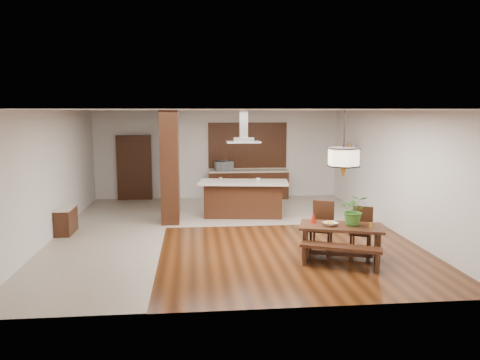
{
  "coord_description": "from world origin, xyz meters",
  "views": [
    {
      "loc": [
        -0.81,
        -10.92,
        2.87
      ],
      "look_at": [
        0.3,
        0.0,
        1.25
      ],
      "focal_mm": 35.0,
      "sensor_mm": 36.0,
      "label": 1
    }
  ],
  "objects": [
    {
      "name": "napkin_cone",
      "position": [
        1.57,
        -2.01,
        0.77
      ],
      "size": [
        0.18,
        0.18,
        0.21
      ],
      "primitive_type": "cone",
      "rotation": [
        0.0,
        0.0,
        0.4
      ],
      "color": "#A6190B",
      "rests_on": "dining_table"
    },
    {
      "name": "range_hood",
      "position": [
        0.55,
        1.57,
        2.46
      ],
      "size": [
        0.9,
        0.55,
        0.87
      ],
      "primitive_type": null,
      "color": "silver",
      "rests_on": "room_shell"
    },
    {
      "name": "partition_pier",
      "position": [
        -1.4,
        1.2,
        1.45
      ],
      "size": [
        0.45,
        1.0,
        2.9
      ],
      "primitive_type": "cube",
      "color": "black",
      "rests_on": "ground"
    },
    {
      "name": "partition_stub",
      "position": [
        -1.4,
        3.3,
        1.45
      ],
      "size": [
        0.18,
        2.4,
        2.9
      ],
      "primitive_type": "cube",
      "color": "silver",
      "rests_on": "ground"
    },
    {
      "name": "pendant_lantern",
      "position": [
        2.06,
        -2.28,
        2.25
      ],
      "size": [
        0.64,
        0.64,
        1.31
      ],
      "primitive_type": null,
      "color": "beige",
      "rests_on": "room_shell"
    },
    {
      "name": "island_cup",
      "position": [
        0.95,
        1.48,
        1.03
      ],
      "size": [
        0.13,
        0.13,
        0.09
      ],
      "primitive_type": "imported",
      "rotation": [
        0.0,
        0.0,
        -0.2
      ],
      "color": "white",
      "rests_on": "kitchen_island"
    },
    {
      "name": "room_shell",
      "position": [
        0.0,
        0.0,
        2.06
      ],
      "size": [
        9.0,
        9.04,
        2.92
      ],
      "color": "#351909",
      "rests_on": "ground"
    },
    {
      "name": "dining_bench",
      "position": [
        1.88,
        -2.83,
        0.21
      ],
      "size": [
        1.49,
        0.92,
        0.42
      ],
      "primitive_type": null,
      "rotation": [
        0.0,
        0.0,
        -0.43
      ],
      "color": "black",
      "rests_on": "ground"
    },
    {
      "name": "tile_kitchen",
      "position": [
        1.25,
        2.5,
        0.01
      ],
      "size": [
        5.5,
        4.0,
        0.01
      ],
      "primitive_type": "cube",
      "color": "#B2A594",
      "rests_on": "ground"
    },
    {
      "name": "dining_table",
      "position": [
        2.06,
        -2.28,
        0.49
      ],
      "size": [
        1.76,
        1.25,
        0.66
      ],
      "rotation": [
        0.0,
        0.0,
        -0.31
      ],
      "color": "black",
      "rests_on": "ground"
    },
    {
      "name": "hallway_doorway",
      "position": [
        -2.7,
        4.4,
        1.05
      ],
      "size": [
        1.1,
        0.2,
        2.1
      ],
      "primitive_type": "cube",
      "color": "black",
      "rests_on": "ground"
    },
    {
      "name": "dining_chair_left",
      "position": [
        1.83,
        -1.7,
        0.5
      ],
      "size": [
        0.6,
        0.6,
        1.01
      ],
      "primitive_type": null,
      "rotation": [
        0.0,
        0.0,
        -0.45
      ],
      "color": "black",
      "rests_on": "ground"
    },
    {
      "name": "microwave",
      "position": [
        0.19,
        4.16,
        1.1
      ],
      "size": [
        0.63,
        0.5,
        0.31
      ],
      "primitive_type": "imported",
      "rotation": [
        0.0,
        0.0,
        0.23
      ],
      "color": "#B7BABE",
      "rests_on": "rear_counter"
    },
    {
      "name": "rear_counter",
      "position": [
        1.0,
        4.2,
        0.48
      ],
      "size": [
        2.6,
        0.62,
        0.95
      ],
      "color": "black",
      "rests_on": "ground"
    },
    {
      "name": "shelf_upper",
      "position": [
        3.87,
        2.6,
        1.8
      ],
      "size": [
        0.26,
        0.9,
        0.04
      ],
      "primitive_type": "cube",
      "color": "black",
      "rests_on": "room_shell"
    },
    {
      "name": "foliage_plant",
      "position": [
        2.3,
        -2.28,
        0.97
      ],
      "size": [
        0.66,
        0.61,
        0.6
      ],
      "primitive_type": "imported",
      "rotation": [
        0.0,
        0.0,
        -0.3
      ],
      "color": "#3D7928",
      "rests_on": "dining_table"
    },
    {
      "name": "shelf_lower",
      "position": [
        3.87,
        2.6,
        1.4
      ],
      "size": [
        0.26,
        0.9,
        0.04
      ],
      "primitive_type": "cube",
      "color": "black",
      "rests_on": "room_shell"
    },
    {
      "name": "hallway_console",
      "position": [
        -3.81,
        0.2,
        0.32
      ],
      "size": [
        0.37,
        0.88,
        0.63
      ],
      "primitive_type": "cube",
      "color": "black",
      "rests_on": "ground"
    },
    {
      "name": "fruit_bowl",
      "position": [
        1.83,
        -2.28,
        0.7
      ],
      "size": [
        0.35,
        0.35,
        0.07
      ],
      "primitive_type": "imported",
      "rotation": [
        0.0,
        0.0,
        0.32
      ],
      "color": "beige",
      "rests_on": "dining_table"
    },
    {
      "name": "gold_ornament",
      "position": [
        2.55,
        -2.51,
        0.71
      ],
      "size": [
        0.07,
        0.07,
        0.09
      ],
      "primitive_type": "cylinder",
      "rotation": [
        0.0,
        0.0,
        -0.05
      ],
      "color": "gold",
      "rests_on": "dining_table"
    },
    {
      "name": "kitchen_island",
      "position": [
        0.55,
        1.56,
        0.51
      ],
      "size": [
        2.51,
        1.36,
        0.99
      ],
      "rotation": [
        0.0,
        0.0,
        -0.14
      ],
      "color": "black",
      "rests_on": "ground"
    },
    {
      "name": "dining_chair_right",
      "position": [
        2.59,
        -1.94,
        0.46
      ],
      "size": [
        0.56,
        0.56,
        0.93
      ],
      "primitive_type": null,
      "rotation": [
        0.0,
        0.0,
        -0.5
      ],
      "color": "black",
      "rests_on": "ground"
    },
    {
      "name": "soffit_band",
      "position": [
        0.0,
        0.0,
        2.88
      ],
      "size": [
        8.0,
        9.0,
        0.02
      ],
      "primitive_type": "cube",
      "color": "#411B10",
      "rests_on": "room_shell"
    },
    {
      "name": "tile_hallway",
      "position": [
        -2.75,
        0.0,
        0.01
      ],
      "size": [
        2.5,
        9.0,
        0.01
      ],
      "primitive_type": "cube",
      "color": "#B2A594",
      "rests_on": "ground"
    },
    {
      "name": "kitchen_window",
      "position": [
        1.0,
        4.46,
        1.75
      ],
      "size": [
        2.6,
        0.08,
        1.5
      ],
      "primitive_type": "cube",
      "color": "#9F5D2F",
      "rests_on": "room_shell"
    }
  ]
}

